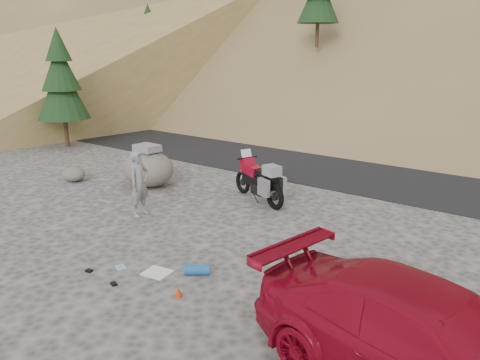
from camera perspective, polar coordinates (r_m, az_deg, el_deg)
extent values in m
plane|color=#43403E|center=(10.94, -7.97, -6.98)|extent=(140.00, 140.00, 0.00)
cube|color=black|center=(18.10, 12.47, 2.04)|extent=(120.00, 7.00, 0.05)
cube|color=olive|center=(46.06, -17.40, 12.46)|extent=(45.29, 46.00, 24.26)
cylinder|color=#382614|center=(23.87, 9.39, 17.33)|extent=(0.17, 0.17, 1.40)
cylinder|color=#382614|center=(34.17, -10.92, 14.55)|extent=(0.15, 0.15, 1.26)
cone|color=black|center=(34.17, -11.05, 16.88)|extent=(1.80, 1.80, 2.03)
cone|color=black|center=(34.19, -11.12, 18.16)|extent=(1.35, 1.35, 1.58)
cone|color=black|center=(34.24, -11.19, 19.44)|extent=(0.90, 0.90, 1.13)
cylinder|color=#382614|center=(21.84, -20.44, 5.82)|extent=(0.18, 0.18, 1.54)
cone|color=black|center=(21.63, -20.88, 10.25)|extent=(2.20, 2.20, 2.47)
cone|color=black|center=(21.58, -21.13, 12.72)|extent=(1.65, 1.65, 1.93)
cone|color=black|center=(21.56, -21.38, 15.20)|extent=(1.10, 1.10, 1.39)
torus|color=black|center=(13.92, 0.35, -0.25)|extent=(0.69, 0.37, 0.70)
cylinder|color=black|center=(13.92, 0.35, -0.25)|extent=(0.22, 0.14, 0.21)
torus|color=black|center=(12.62, 4.27, -2.02)|extent=(0.74, 0.41, 0.74)
cylinder|color=black|center=(12.62, 4.27, -2.02)|extent=(0.25, 0.16, 0.23)
cylinder|color=black|center=(13.75, 0.54, 1.23)|extent=(0.39, 0.20, 0.86)
cylinder|color=black|center=(13.53, 0.88, 2.73)|extent=(0.28, 0.63, 0.05)
cube|color=black|center=(13.22, 2.16, -0.10)|extent=(1.27, 0.70, 0.32)
cube|color=black|center=(13.19, 2.41, -1.09)|extent=(0.56, 0.47, 0.30)
cube|color=maroon|center=(13.34, 1.60, 1.23)|extent=(0.63, 0.50, 0.33)
cube|color=maroon|center=(13.54, 0.95, 2.01)|extent=(0.43, 0.45, 0.37)
cube|color=silver|center=(13.54, 0.78, 3.20)|extent=(0.23, 0.34, 0.27)
cube|color=black|center=(12.93, 2.82, 0.84)|extent=(0.63, 0.43, 0.13)
cube|color=black|center=(12.63, 3.84, 0.25)|extent=(0.41, 0.31, 0.11)
cube|color=silver|center=(12.50, 2.91, -0.91)|extent=(0.44, 0.27, 0.47)
cube|color=silver|center=(12.81, 4.94, -0.53)|extent=(0.44, 0.27, 0.47)
cube|color=gray|center=(12.55, 3.91, 1.15)|extent=(0.54, 0.50, 0.27)
cube|color=maroon|center=(13.84, 0.36, 1.01)|extent=(0.34, 0.23, 0.04)
cylinder|color=black|center=(13.11, 1.83, -2.02)|extent=(0.10, 0.21, 0.38)
cylinder|color=silver|center=(12.68, 3.18, -1.56)|extent=(0.48, 0.27, 0.14)
imported|color=gray|center=(12.52, -11.94, -4.18)|extent=(0.48, 0.67, 1.71)
ellipsoid|color=#57514B|center=(14.89, -11.12, 1.36)|extent=(2.03, 1.85, 1.12)
cube|color=gray|center=(14.74, -11.26, 3.80)|extent=(0.67, 0.53, 0.18)
ellipsoid|color=#57514B|center=(16.16, -19.60, 0.68)|extent=(0.96, 0.91, 0.47)
cube|color=white|center=(9.39, -10.07, -11.05)|extent=(0.57, 0.52, 0.02)
cylinder|color=#1A599F|center=(9.19, -5.23, -10.85)|extent=(0.51, 0.46, 0.20)
cylinder|color=#1A599F|center=(8.09, 2.22, -14.77)|extent=(0.09, 0.09, 0.20)
cone|color=red|center=(8.50, -7.52, -13.36)|extent=(0.15, 0.15, 0.18)
cube|color=black|center=(9.13, -15.15, -12.12)|extent=(0.16, 0.13, 0.04)
cube|color=black|center=(9.75, -17.93, -10.48)|extent=(0.14, 0.11, 0.04)
cube|color=#7FA4C5|center=(9.76, -14.37, -10.24)|extent=(0.31, 0.27, 0.01)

